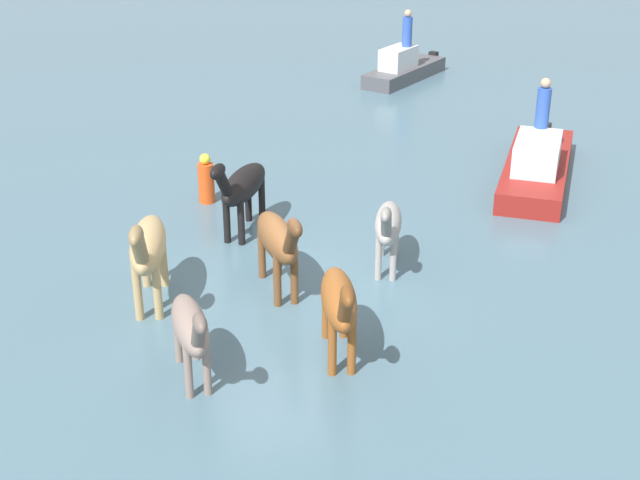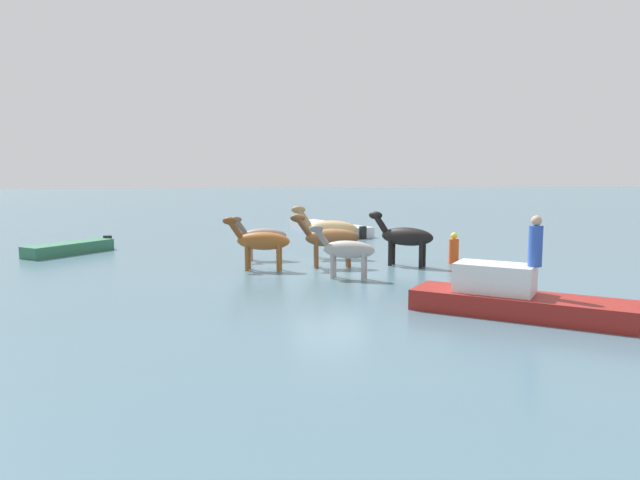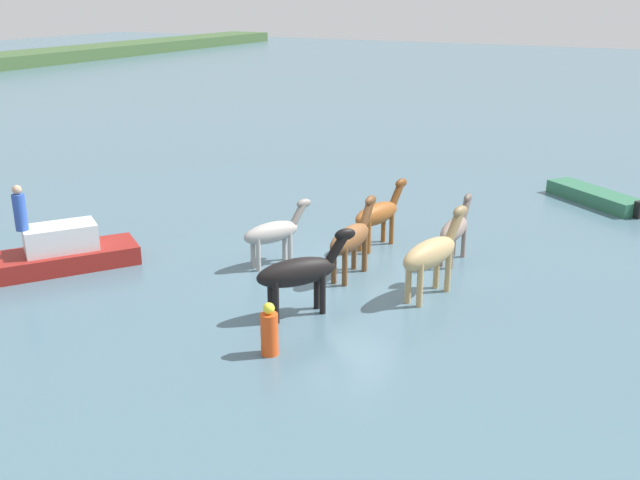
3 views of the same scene
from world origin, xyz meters
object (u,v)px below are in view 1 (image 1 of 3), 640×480
(horse_chestnut_trailing, at_px, (191,327))
(boat_skiff_near, at_px, (404,71))
(horse_dun_straggler, at_px, (278,240))
(horse_dark_mare, at_px, (242,186))
(horse_lead, at_px, (388,225))
(boat_launch_far, at_px, (537,168))
(horse_mid_herd, at_px, (148,247))
(person_watcher_seated, at_px, (407,30))
(buoy_channel_marker, at_px, (206,181))
(person_spotter_bow, at_px, (543,105))
(horse_pinto_flank, at_px, (339,302))

(horse_chestnut_trailing, height_order, boat_skiff_near, horse_chestnut_trailing)
(horse_dun_straggler, relative_size, boat_skiff_near, 0.66)
(horse_chestnut_trailing, height_order, horse_dark_mare, horse_dark_mare)
(horse_lead, relative_size, horse_chestnut_trailing, 0.97)
(horse_lead, distance_m, boat_launch_far, 6.11)
(horse_mid_herd, height_order, person_watcher_seated, person_watcher_seated)
(horse_dun_straggler, height_order, buoy_channel_marker, horse_dun_straggler)
(person_spotter_bow, bearing_deg, boat_skiff_near, 176.73)
(person_spotter_bow, xyz_separation_m, person_watcher_seated, (-9.13, 0.53, -0.04))
(person_watcher_seated, bearing_deg, horse_dun_straggler, -32.10)
(buoy_channel_marker, bearing_deg, horse_pinto_flank, 5.18)
(person_watcher_seated, bearing_deg, horse_pinto_flank, -27.03)
(horse_chestnut_trailing, distance_m, buoy_channel_marker, 7.13)
(buoy_channel_marker, bearing_deg, horse_chestnut_trailing, -13.45)
(horse_dark_mare, distance_m, buoy_channel_marker, 2.05)
(boat_launch_far, bearing_deg, horse_lead, -22.35)
(horse_pinto_flank, bearing_deg, buoy_channel_marker, -161.04)
(horse_lead, relative_size, horse_mid_herd, 0.80)
(horse_lead, xyz_separation_m, person_spotter_bow, (-3.55, 5.38, 0.83))
(horse_dark_mare, bearing_deg, horse_chestnut_trailing, 14.11)
(horse_dun_straggler, height_order, boat_launch_far, horse_dun_straggler)
(horse_pinto_flank, distance_m, person_spotter_bow, 9.58)
(boat_skiff_near, bearing_deg, person_spotter_bow, 49.98)
(horse_dark_mare, height_order, buoy_channel_marker, horse_dark_mare)
(horse_pinto_flank, bearing_deg, horse_mid_herd, -122.85)
(horse_chestnut_trailing, bearing_deg, horse_dun_straggler, 140.39)
(horse_mid_herd, height_order, buoy_channel_marker, horse_mid_herd)
(horse_mid_herd, relative_size, boat_launch_far, 0.53)
(horse_chestnut_trailing, bearing_deg, horse_mid_herd, -173.20)
(horse_lead, bearing_deg, horse_chestnut_trailing, -33.38)
(horse_dun_straggler, bearing_deg, horse_chestnut_trailing, -39.71)
(horse_dark_mare, distance_m, horse_mid_herd, 3.30)
(horse_lead, relative_size, boat_launch_far, 0.42)
(person_watcher_seated, bearing_deg, horse_lead, -24.98)
(horse_dark_mare, bearing_deg, horse_lead, 77.70)
(boat_launch_far, xyz_separation_m, person_watcher_seated, (-9.46, 0.74, 1.39))
(boat_skiff_near, bearing_deg, buoy_channel_marker, 8.24)
(horse_lead, relative_size, buoy_channel_marker, 1.83)
(boat_skiff_near, bearing_deg, horse_mid_herd, 14.29)
(horse_dark_mare, xyz_separation_m, horse_dun_straggler, (2.68, -0.01, -0.01))
(horse_chestnut_trailing, xyz_separation_m, horse_dark_mare, (-4.98, 2.02, 0.14))
(horse_pinto_flank, distance_m, boat_launch_far, 9.19)
(horse_mid_herd, bearing_deg, person_watcher_seated, 154.57)
(boat_skiff_near, bearing_deg, horse_dark_mare, 15.35)
(horse_lead, xyz_separation_m, horse_dark_mare, (-2.46, -2.18, 0.13))
(horse_dark_mare, height_order, person_spotter_bow, person_spotter_bow)
(boat_skiff_near, height_order, person_watcher_seated, person_watcher_seated)
(horse_chestnut_trailing, distance_m, person_spotter_bow, 11.37)
(horse_chestnut_trailing, relative_size, horse_dark_mare, 0.97)
(horse_mid_herd, xyz_separation_m, person_spotter_bow, (-3.50, 9.81, 0.64))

